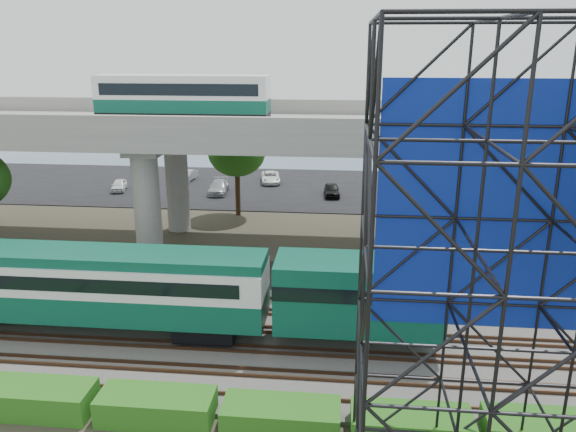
# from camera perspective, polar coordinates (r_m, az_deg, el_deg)

# --- Properties ---
(ground) EXTENTS (140.00, 140.00, 0.00)m
(ground) POSITION_cam_1_polar(r_m,az_deg,el_deg) (27.15, -1.82, -15.00)
(ground) COLOR #474233
(ground) RESTS_ON ground
(ballast_bed) EXTENTS (90.00, 12.00, 0.20)m
(ballast_bed) POSITION_cam_1_polar(r_m,az_deg,el_deg) (28.80, -1.29, -12.74)
(ballast_bed) COLOR slate
(ballast_bed) RESTS_ON ground
(service_road) EXTENTS (90.00, 5.00, 0.08)m
(service_road) POSITION_cam_1_polar(r_m,az_deg,el_deg) (36.41, 0.35, -6.21)
(service_road) COLOR black
(service_road) RESTS_ON ground
(parking_lot) EXTENTS (90.00, 18.00, 0.08)m
(parking_lot) POSITION_cam_1_polar(r_m,az_deg,el_deg) (58.68, 2.52, 2.82)
(parking_lot) COLOR black
(parking_lot) RESTS_ON ground
(harbor_water) EXTENTS (140.00, 40.00, 0.03)m
(harbor_water) POSITION_cam_1_polar(r_m,az_deg,el_deg) (80.18, 3.44, 6.63)
(harbor_water) COLOR #41526B
(harbor_water) RESTS_ON ground
(rail_tracks) EXTENTS (90.00, 9.52, 0.16)m
(rail_tracks) POSITION_cam_1_polar(r_m,az_deg,el_deg) (28.71, -1.30, -12.42)
(rail_tracks) COLOR #472D1E
(rail_tracks) RESTS_ON ballast_bed
(commuter_train) EXTENTS (29.30, 3.06, 4.30)m
(commuter_train) POSITION_cam_1_polar(r_m,az_deg,el_deg) (29.47, -16.75, -6.74)
(commuter_train) COLOR black
(commuter_train) RESTS_ON rail_tracks
(overpass) EXTENTS (80.00, 12.00, 12.40)m
(overpass) POSITION_cam_1_polar(r_m,az_deg,el_deg) (39.48, 0.26, 8.00)
(overpass) COLOR #9E9B93
(overpass) RESTS_ON ground
(scaffold_tower) EXTENTS (9.36, 6.36, 15.00)m
(scaffold_tower) POSITION_cam_1_polar(r_m,az_deg,el_deg) (17.17, 23.02, -8.17)
(scaffold_tower) COLOR black
(scaffold_tower) RESTS_ON ground
(hedge_strip) EXTENTS (34.60, 1.80, 1.20)m
(hedge_strip) POSITION_cam_1_polar(r_m,az_deg,el_deg) (23.20, -0.69, -19.56)
(hedge_strip) COLOR #206016
(hedge_strip) RESTS_ON ground
(trees) EXTENTS (40.94, 16.94, 7.69)m
(trees) POSITION_cam_1_polar(r_m,az_deg,el_deg) (40.72, -5.45, 4.41)
(trees) COLOR #382314
(trees) RESTS_ON ground
(suv) EXTENTS (5.76, 2.90, 1.56)m
(suv) POSITION_cam_1_polar(r_m,az_deg,el_deg) (38.50, -16.56, -4.31)
(suv) COLOR black
(suv) RESTS_ON service_road
(parked_cars) EXTENTS (38.30, 9.50, 1.28)m
(parked_cars) POSITION_cam_1_polar(r_m,az_deg,el_deg) (58.09, 3.40, 3.31)
(parked_cars) COLOR white
(parked_cars) RESTS_ON parking_lot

